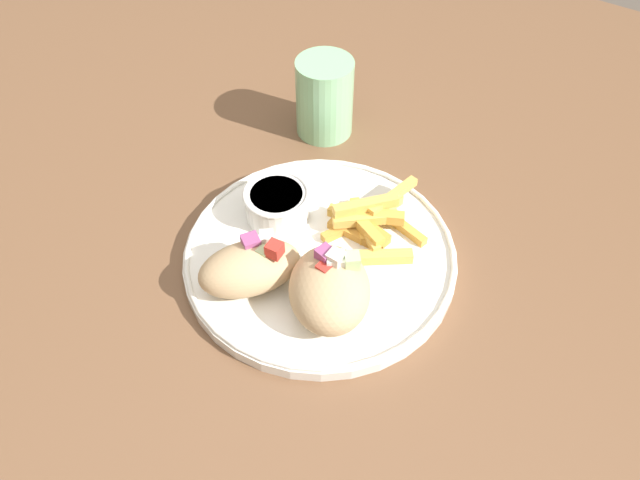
{
  "coord_description": "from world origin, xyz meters",
  "views": [
    {
      "loc": [
        -0.34,
        -0.26,
        1.24
      ],
      "look_at": [
        0.02,
        -0.03,
        0.74
      ],
      "focal_mm": 35.0,
      "sensor_mm": 36.0,
      "label": 1
    }
  ],
  "objects_px": {
    "pita_sandwich_far": "(250,267)",
    "fries_pile": "(369,222)",
    "sauce_ramekin": "(277,203)",
    "plate": "(320,255)",
    "water_glass": "(324,101)",
    "pita_sandwich_near": "(330,288)"
  },
  "relations": [
    {
      "from": "pita_sandwich_far",
      "to": "fries_pile",
      "type": "distance_m",
      "value": 0.15
    },
    {
      "from": "sauce_ramekin",
      "to": "plate",
      "type": "bearing_deg",
      "value": -104.84
    },
    {
      "from": "fries_pile",
      "to": "sauce_ramekin",
      "type": "height_order",
      "value": "sauce_ramekin"
    },
    {
      "from": "pita_sandwich_far",
      "to": "sauce_ramekin",
      "type": "xyz_separation_m",
      "value": [
        0.09,
        0.03,
        -0.0
      ]
    },
    {
      "from": "plate",
      "to": "water_glass",
      "type": "xyz_separation_m",
      "value": [
        0.19,
        0.12,
        0.04
      ]
    },
    {
      "from": "fries_pile",
      "to": "water_glass",
      "type": "xyz_separation_m",
      "value": [
        0.13,
        0.15,
        0.02
      ]
    },
    {
      "from": "pita_sandwich_far",
      "to": "fries_pile",
      "type": "xyz_separation_m",
      "value": [
        0.13,
        -0.06,
        -0.01
      ]
    },
    {
      "from": "pita_sandwich_far",
      "to": "water_glass",
      "type": "relative_size",
      "value": 1.18
    },
    {
      "from": "pita_sandwich_near",
      "to": "water_glass",
      "type": "bearing_deg",
      "value": -1.12
    },
    {
      "from": "pita_sandwich_far",
      "to": "water_glass",
      "type": "distance_m",
      "value": 0.28
    },
    {
      "from": "sauce_ramekin",
      "to": "pita_sandwich_near",
      "type": "bearing_deg",
      "value": -121.89
    },
    {
      "from": "plate",
      "to": "sauce_ramekin",
      "type": "xyz_separation_m",
      "value": [
        0.02,
        0.07,
        0.03
      ]
    },
    {
      "from": "pita_sandwich_far",
      "to": "sauce_ramekin",
      "type": "relative_size",
      "value": 1.63
    },
    {
      "from": "pita_sandwich_near",
      "to": "fries_pile",
      "type": "xyz_separation_m",
      "value": [
        0.11,
        0.02,
        -0.02
      ]
    },
    {
      "from": "pita_sandwich_near",
      "to": "fries_pile",
      "type": "relative_size",
      "value": 0.96
    },
    {
      "from": "plate",
      "to": "fries_pile",
      "type": "distance_m",
      "value": 0.07
    },
    {
      "from": "plate",
      "to": "pita_sandwich_far",
      "type": "xyz_separation_m",
      "value": [
        -0.07,
        0.04,
        0.03
      ]
    },
    {
      "from": "plate",
      "to": "water_glass",
      "type": "bearing_deg",
      "value": 31.98
    },
    {
      "from": "plate",
      "to": "sauce_ramekin",
      "type": "height_order",
      "value": "sauce_ramekin"
    },
    {
      "from": "pita_sandwich_far",
      "to": "fries_pile",
      "type": "relative_size",
      "value": 0.9
    },
    {
      "from": "sauce_ramekin",
      "to": "water_glass",
      "type": "relative_size",
      "value": 0.73
    },
    {
      "from": "pita_sandwich_near",
      "to": "water_glass",
      "type": "height_order",
      "value": "water_glass"
    }
  ]
}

